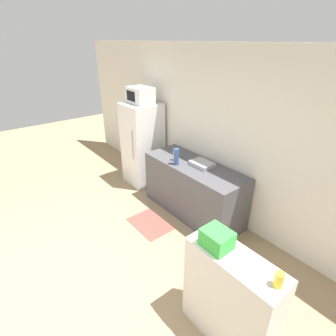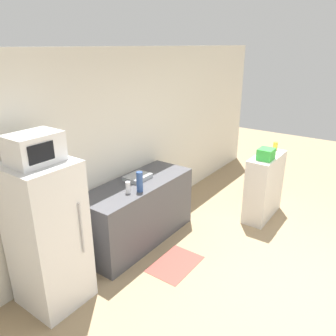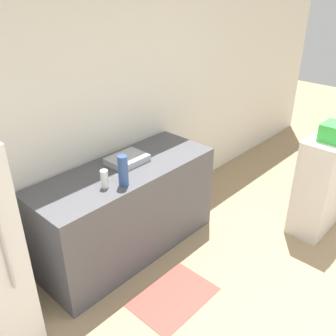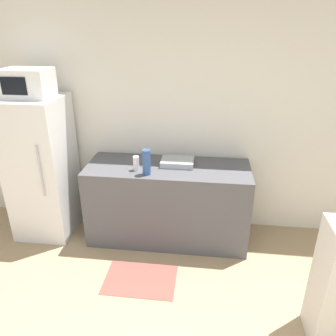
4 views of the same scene
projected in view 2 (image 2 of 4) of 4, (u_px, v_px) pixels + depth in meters
The scene contains 12 objects.
ground_plane at pixel (315, 304), 3.53m from camera, with size 14.00×14.00×0.00m, color #9E8460.
wall_back at pixel (121, 146), 4.56m from camera, with size 8.00×0.06×2.60m, color silver.
refrigerator at pixel (48, 236), 3.34m from camera, with size 0.62×0.67×1.59m.
microwave at pixel (34, 148), 3.01m from camera, with size 0.47×0.35×0.28m.
counter at pixel (138, 212), 4.55m from camera, with size 1.75×0.66×0.88m, color #4C4C51.
sink_basin at pixel (138, 177), 4.50m from camera, with size 0.35×0.26×0.06m, color #9EA3A8.
bottle_tall at pixel (140, 182), 4.09m from camera, with size 0.08×0.08×0.26m, color #2D4C8C.
bottle_short at pixel (128, 187), 4.06m from camera, with size 0.06×0.06×0.15m, color silver.
shelf_cabinet at pixel (264, 186), 5.18m from camera, with size 0.88×0.34×1.03m, color silver.
basket at pixel (266, 154), 4.81m from camera, with size 0.25×0.21×0.16m, color green.
jar at pixel (275, 146), 5.26m from camera, with size 0.07×0.07×0.13m, color yellow.
kitchen_rug at pixel (175, 264), 4.16m from camera, with size 0.69×0.48×0.01m, color #99473D.
Camera 2 is at (-3.18, -0.32, 2.63)m, focal length 35.00 mm.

